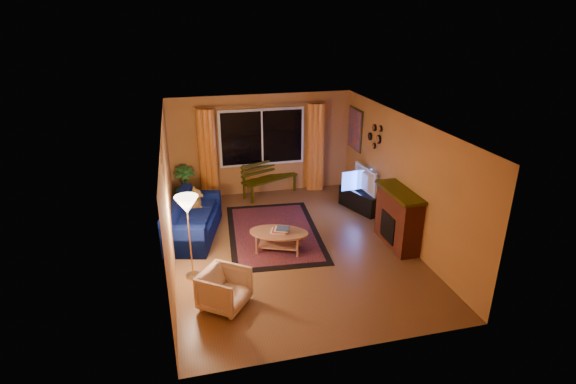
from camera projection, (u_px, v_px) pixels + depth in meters
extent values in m
cube|color=brown|center=(292.00, 247.00, 8.90)|extent=(4.50, 6.00, 0.02)
cube|color=white|center=(292.00, 122.00, 7.95)|extent=(4.50, 6.00, 0.02)
cube|color=#C3803D|center=(262.00, 145.00, 11.13)|extent=(4.50, 0.02, 2.50)
cube|color=#C3803D|center=(168.00, 199.00, 7.92)|extent=(0.02, 6.00, 2.50)
cube|color=#C3803D|center=(402.00, 178.00, 8.92)|extent=(0.02, 6.00, 2.50)
cube|color=black|center=(262.00, 138.00, 11.00)|extent=(2.00, 0.02, 1.30)
cylinder|color=#BF8C3F|center=(262.00, 105.00, 10.65)|extent=(3.20, 0.03, 0.03)
cylinder|color=orange|center=(208.00, 155.00, 10.76)|extent=(0.36, 0.36, 2.24)
cylinder|color=orange|center=(315.00, 147.00, 11.36)|extent=(0.36, 0.36, 2.24)
cube|color=#312E01|center=(270.00, 187.00, 11.31)|extent=(1.51, 1.00, 0.44)
imported|color=#235B1E|center=(185.00, 186.00, 10.66)|extent=(0.66, 0.66, 0.96)
cube|color=#081249|center=(193.00, 218.00, 9.18)|extent=(1.30, 2.09, 0.79)
imported|color=beige|center=(224.00, 287.00, 6.98)|extent=(0.90, 0.91, 0.69)
cylinder|color=#BF8C3F|center=(190.00, 238.00, 7.62)|extent=(0.34, 0.34, 1.52)
cube|color=maroon|center=(274.00, 233.00, 9.43)|extent=(2.09, 3.08, 0.02)
cylinder|color=#AE724E|center=(279.00, 241.00, 8.66)|extent=(1.48, 1.48, 0.41)
cube|color=black|center=(360.00, 200.00, 10.46)|extent=(0.73, 1.18, 0.46)
imported|color=black|center=(362.00, 180.00, 10.27)|extent=(0.22, 0.99, 0.57)
cube|color=maroon|center=(398.00, 219.00, 8.78)|extent=(0.40, 1.20, 1.10)
cube|color=#D54E0B|center=(355.00, 129.00, 10.97)|extent=(0.04, 0.76, 0.96)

